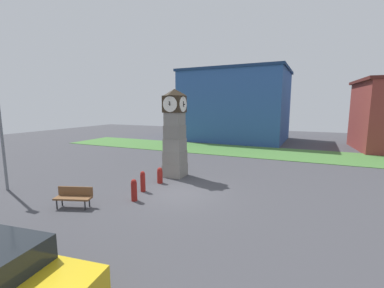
# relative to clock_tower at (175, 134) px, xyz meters

# --- Properties ---
(ground_plane) EXTENTS (74.83, 74.83, 0.00)m
(ground_plane) POSITION_rel_clock_tower_xyz_m (1.77, -2.88, -2.70)
(ground_plane) COLOR #424247
(clock_tower) EXTENTS (1.45, 1.48, 5.51)m
(clock_tower) POSITION_rel_clock_tower_xyz_m (0.00, 0.00, 0.00)
(clock_tower) COLOR gray
(clock_tower) RESTS_ON ground_plane
(bollard_near_tower) EXTENTS (0.32, 0.32, 1.01)m
(bollard_near_tower) POSITION_rel_clock_tower_xyz_m (-0.30, -0.27, -2.19)
(bollard_near_tower) COLOR brown
(bollard_near_tower) RESTS_ON ground_plane
(bollard_mid_row) EXTENTS (0.32, 0.32, 0.93)m
(bollard_mid_row) POSITION_rel_clock_tower_xyz_m (-0.11, -1.71, -2.23)
(bollard_mid_row) COLOR maroon
(bollard_mid_row) RESTS_ON ground_plane
(bollard_far_row) EXTENTS (0.26, 0.26, 1.10)m
(bollard_far_row) POSITION_rel_clock_tower_xyz_m (-0.17, -3.36, -2.14)
(bollard_far_row) COLOR maroon
(bollard_far_row) RESTS_ON ground_plane
(bollard_end_row) EXTENTS (0.28, 0.28, 1.06)m
(bollard_end_row) POSITION_rel_clock_tower_xyz_m (0.22, -4.65, -2.16)
(bollard_end_row) COLOR maroon
(bollard_end_row) RESTS_ON ground_plane
(bench) EXTENTS (1.69, 1.03, 0.90)m
(bench) POSITION_rel_clock_tower_xyz_m (-1.75, -6.38, -2.17)
(bench) COLOR brown
(bench) RESTS_ON ground_plane
(street_lamp_near_road) EXTENTS (0.50, 0.24, 6.71)m
(street_lamp_near_road) POSITION_rel_clock_tower_xyz_m (-6.99, -6.11, 1.16)
(street_lamp_near_road) COLOR slate
(street_lamp_near_road) RESTS_ON ground_plane
(warehouse_blue_far) EXTENTS (13.37, 10.62, 8.96)m
(warehouse_blue_far) POSITION_rel_clock_tower_xyz_m (-1.03, 19.34, 1.79)
(warehouse_blue_far) COLOR #2D5193
(warehouse_blue_far) RESTS_ON ground_plane
(grass_verge_far) EXTENTS (44.90, 6.36, 0.04)m
(grass_verge_far) POSITION_rel_clock_tower_xyz_m (4.14, 10.84, -2.68)
(grass_verge_far) COLOR #477A38
(grass_verge_far) RESTS_ON ground_plane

